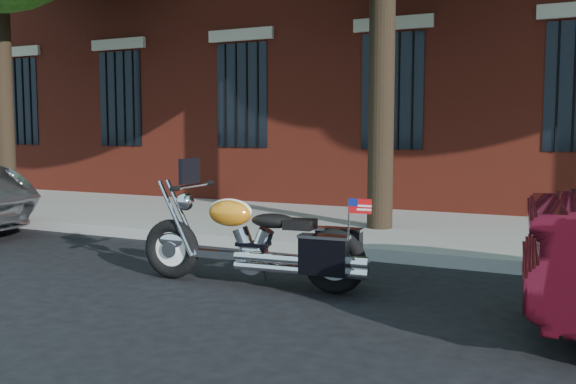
% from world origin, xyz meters
% --- Properties ---
extents(ground, '(120.00, 120.00, 0.00)m').
position_xyz_m(ground, '(0.00, 0.00, 0.00)').
color(ground, black).
rests_on(ground, ground).
extents(curb, '(40.00, 0.16, 0.15)m').
position_xyz_m(curb, '(0.00, 1.38, 0.07)').
color(curb, gray).
rests_on(curb, ground).
extents(sidewalk, '(40.00, 3.60, 0.15)m').
position_xyz_m(sidewalk, '(0.00, 3.26, 0.07)').
color(sidewalk, gray).
rests_on(sidewalk, ground).
extents(motorcycle, '(2.49, 0.82, 1.25)m').
position_xyz_m(motorcycle, '(0.35, -0.37, 0.42)').
color(motorcycle, black).
rests_on(motorcycle, ground).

